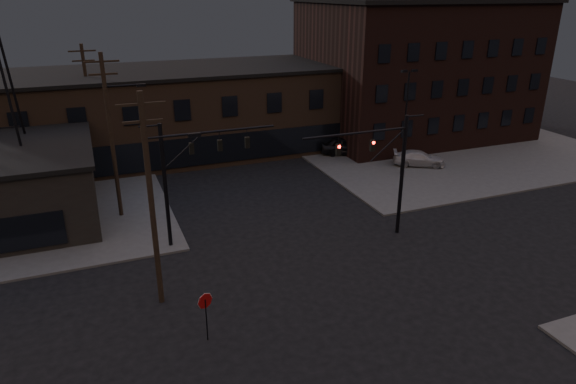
% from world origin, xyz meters
% --- Properties ---
extents(ground, '(140.00, 140.00, 0.00)m').
position_xyz_m(ground, '(0.00, 0.00, 0.00)').
color(ground, black).
rests_on(ground, ground).
extents(sidewalk_ne, '(30.00, 30.00, 0.15)m').
position_xyz_m(sidewalk_ne, '(22.00, 22.00, 0.07)').
color(sidewalk_ne, '#474744').
rests_on(sidewalk_ne, ground).
extents(building_row, '(40.00, 12.00, 8.00)m').
position_xyz_m(building_row, '(0.00, 28.00, 4.00)').
color(building_row, '#4A3527').
rests_on(building_row, ground).
extents(building_right, '(22.00, 16.00, 14.00)m').
position_xyz_m(building_right, '(22.00, 26.00, 7.00)').
color(building_right, black).
rests_on(building_right, ground).
extents(traffic_signal_near, '(7.12, 0.24, 8.00)m').
position_xyz_m(traffic_signal_near, '(5.36, 4.50, 4.93)').
color(traffic_signal_near, black).
rests_on(traffic_signal_near, ground).
extents(traffic_signal_far, '(7.12, 0.24, 8.00)m').
position_xyz_m(traffic_signal_far, '(-6.72, 8.00, 5.01)').
color(traffic_signal_far, black).
rests_on(traffic_signal_far, ground).
extents(stop_sign, '(0.72, 0.33, 2.48)m').
position_xyz_m(stop_sign, '(-8.00, -1.99, 1.84)').
color(stop_sign, black).
rests_on(stop_sign, ground).
extents(utility_pole_near, '(3.70, 0.28, 11.00)m').
position_xyz_m(utility_pole_near, '(-9.43, 2.00, 5.87)').
color(utility_pole_near, black).
rests_on(utility_pole_near, ground).
extents(utility_pole_mid, '(3.70, 0.28, 11.50)m').
position_xyz_m(utility_pole_mid, '(-10.44, 14.00, 6.13)').
color(utility_pole_mid, black).
rests_on(utility_pole_mid, ground).
extents(utility_pole_far, '(2.20, 0.28, 11.00)m').
position_xyz_m(utility_pole_far, '(-11.50, 26.00, 5.78)').
color(utility_pole_far, black).
rests_on(utility_pole_far, ground).
extents(lot_light_a, '(1.50, 0.28, 9.14)m').
position_xyz_m(lot_light_a, '(13.00, 14.00, 5.51)').
color(lot_light_a, black).
rests_on(lot_light_a, ground).
extents(lot_light_b, '(1.50, 0.28, 9.14)m').
position_xyz_m(lot_light_b, '(19.00, 19.00, 5.51)').
color(lot_light_b, black).
rests_on(lot_light_b, ground).
extents(parked_car_lot_a, '(5.43, 3.84, 1.72)m').
position_xyz_m(parked_car_lot_a, '(11.32, 21.06, 1.01)').
color(parked_car_lot_a, black).
rests_on(parked_car_lot_a, sidewalk_ne).
extents(parked_car_lot_b, '(4.98, 3.92, 1.35)m').
position_xyz_m(parked_car_lot_b, '(15.88, 15.50, 0.82)').
color(parked_car_lot_b, '#B4B4B6').
rests_on(parked_car_lot_b, sidewalk_ne).
extents(car_crossing, '(1.85, 4.42, 1.42)m').
position_xyz_m(car_crossing, '(5.50, 25.05, 0.71)').
color(car_crossing, black).
rests_on(car_crossing, ground).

